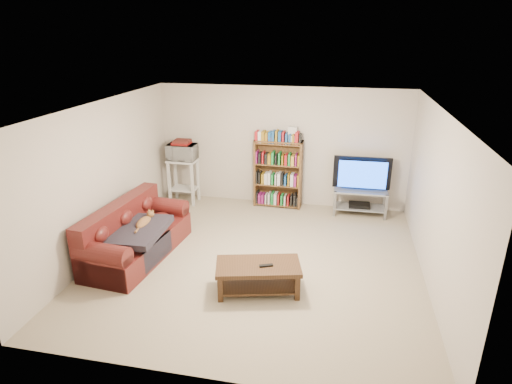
% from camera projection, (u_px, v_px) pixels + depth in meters
% --- Properties ---
extents(floor, '(5.00, 5.00, 0.00)m').
position_uv_depth(floor, '(257.00, 260.00, 6.74)').
color(floor, tan).
rests_on(floor, ground).
extents(ceiling, '(5.00, 5.00, 0.00)m').
position_uv_depth(ceiling, '(257.00, 108.00, 5.89)').
color(ceiling, white).
rests_on(ceiling, ground).
extents(wall_back, '(5.00, 0.00, 5.00)m').
position_uv_depth(wall_back, '(282.00, 147.00, 8.61)').
color(wall_back, beige).
rests_on(wall_back, ground).
extents(wall_front, '(5.00, 0.00, 5.00)m').
position_uv_depth(wall_front, '(205.00, 280.00, 4.03)').
color(wall_front, beige).
rests_on(wall_front, ground).
extents(wall_left, '(0.00, 5.00, 5.00)m').
position_uv_depth(wall_left, '(103.00, 178.00, 6.79)').
color(wall_left, beige).
rests_on(wall_left, ground).
extents(wall_right, '(0.00, 5.00, 5.00)m').
position_uv_depth(wall_right, '(436.00, 202.00, 5.85)').
color(wall_right, beige).
rests_on(wall_right, ground).
extents(sofa, '(1.07, 2.10, 0.87)m').
position_uv_depth(sofa, '(134.00, 238.00, 6.81)').
color(sofa, '#551815').
rests_on(sofa, floor).
extents(blanket, '(0.80, 1.03, 0.18)m').
position_uv_depth(blanket, '(138.00, 231.00, 6.56)').
color(blanket, '#28242D').
rests_on(blanket, sofa).
extents(cat, '(0.27, 0.57, 0.17)m').
position_uv_depth(cat, '(144.00, 223.00, 6.70)').
color(cat, brown).
rests_on(cat, sofa).
extents(coffee_table, '(1.25, 0.83, 0.42)m').
position_uv_depth(coffee_table, '(258.00, 272.00, 5.86)').
color(coffee_table, '#3A2414').
rests_on(coffee_table, floor).
extents(remote, '(0.19, 0.12, 0.02)m').
position_uv_depth(remote, '(266.00, 266.00, 5.77)').
color(remote, black).
rests_on(remote, coffee_table).
extents(tv_stand, '(1.02, 0.47, 0.51)m').
position_uv_depth(tv_stand, '(360.00, 198.00, 8.33)').
color(tv_stand, '#999EA3').
rests_on(tv_stand, floor).
extents(television, '(1.10, 0.16, 0.63)m').
position_uv_depth(television, '(362.00, 174.00, 8.15)').
color(television, black).
rests_on(television, tv_stand).
extents(dvd_player, '(0.41, 0.29, 0.06)m').
position_uv_depth(dvd_player, '(359.00, 205.00, 8.38)').
color(dvd_player, black).
rests_on(dvd_player, tv_stand).
extents(bookshelf, '(0.97, 0.33, 1.38)m').
position_uv_depth(bookshelf, '(278.00, 173.00, 8.60)').
color(bookshelf, brown).
rests_on(bookshelf, floor).
extents(shelf_clutter, '(0.71, 0.22, 0.28)m').
position_uv_depth(shelf_clutter, '(284.00, 135.00, 8.32)').
color(shelf_clutter, silver).
rests_on(shelf_clutter, bookshelf).
extents(microwave_stand, '(0.59, 0.44, 0.93)m').
position_uv_depth(microwave_stand, '(184.00, 175.00, 8.83)').
color(microwave_stand, silver).
rests_on(microwave_stand, floor).
extents(microwave, '(0.58, 0.40, 0.32)m').
position_uv_depth(microwave, '(182.00, 152.00, 8.66)').
color(microwave, silver).
rests_on(microwave, microwave_stand).
extents(game_boxes, '(0.35, 0.30, 0.05)m').
position_uv_depth(game_boxes, '(182.00, 143.00, 8.59)').
color(game_boxes, maroon).
rests_on(game_boxes, microwave).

